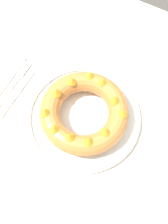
{
  "coord_description": "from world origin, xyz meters",
  "views": [
    {
      "loc": [
        0.12,
        -0.25,
        1.55
      ],
      "look_at": [
        -0.02,
        0.01,
        0.82
      ],
      "focal_mm": 42.0,
      "sensor_mm": 36.0,
      "label": 1
    }
  ],
  "objects_px": {
    "bundt_cake": "(84,112)",
    "fork": "(14,83)",
    "serving_dish": "(84,117)",
    "serving_knife": "(2,88)",
    "cake_knife": "(14,97)"
  },
  "relations": [
    {
      "from": "bundt_cake",
      "to": "serving_knife",
      "type": "bearing_deg",
      "value": -173.42
    },
    {
      "from": "fork",
      "to": "cake_knife",
      "type": "relative_size",
      "value": 1.12
    },
    {
      "from": "serving_dish",
      "to": "bundt_cake",
      "type": "height_order",
      "value": "bundt_cake"
    },
    {
      "from": "bundt_cake",
      "to": "fork",
      "type": "relative_size",
      "value": 1.26
    },
    {
      "from": "bundt_cake",
      "to": "serving_knife",
      "type": "relative_size",
      "value": 1.14
    },
    {
      "from": "serving_knife",
      "to": "cake_knife",
      "type": "height_order",
      "value": "same"
    },
    {
      "from": "serving_dish",
      "to": "fork",
      "type": "bearing_deg",
      "value": -179.9
    },
    {
      "from": "cake_knife",
      "to": "fork",
      "type": "bearing_deg",
      "value": 128.43
    },
    {
      "from": "serving_dish",
      "to": "cake_knife",
      "type": "distance_m",
      "value": 0.24
    },
    {
      "from": "fork",
      "to": "cake_knife",
      "type": "height_order",
      "value": "cake_knife"
    },
    {
      "from": "serving_dish",
      "to": "cake_knife",
      "type": "xyz_separation_m",
      "value": [
        -0.24,
        -0.04,
        -0.01
      ]
    },
    {
      "from": "serving_dish",
      "to": "fork",
      "type": "xyz_separation_m",
      "value": [
        -0.26,
        -0.0,
        -0.01
      ]
    },
    {
      "from": "serving_dish",
      "to": "bundt_cake",
      "type": "xyz_separation_m",
      "value": [
        0.0,
        -0.0,
        0.04
      ]
    },
    {
      "from": "bundt_cake",
      "to": "serving_dish",
      "type": "bearing_deg",
      "value": 115.58
    },
    {
      "from": "serving_dish",
      "to": "serving_knife",
      "type": "xyz_separation_m",
      "value": [
        -0.29,
        -0.03,
        -0.01
      ]
    }
  ]
}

